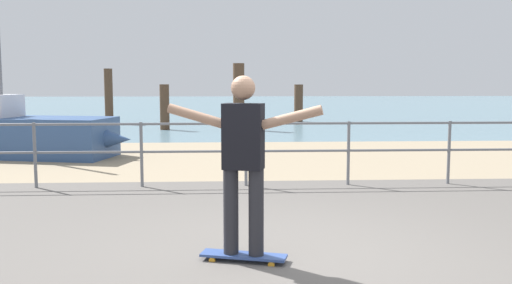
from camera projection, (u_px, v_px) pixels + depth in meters
The scene contains 10 objects.
beach_strip at pixel (254, 158), 12.18m from camera, with size 24.00×6.00×0.04m, color tan.
sea_surface at pixel (236, 105), 39.97m from camera, with size 72.00×50.00×0.04m, color slate.
railing_fence at pixel (194, 144), 8.67m from camera, with size 11.64×0.05×1.05m.
sailboat at pixel (21, 134), 12.18m from camera, with size 5.07×2.35×4.42m.
skateboard at pixel (244, 256), 5.07m from camera, with size 0.82×0.41×0.08m.
skateboarder at pixel (243, 155), 4.97m from camera, with size 1.42×0.48×1.65m.
groyne_post_1 at pixel (109, 96), 22.07m from camera, with size 0.33×0.33×2.22m, color #513826.
groyne_post_2 at pixel (165, 107), 19.10m from camera, with size 0.33×0.33×1.60m, color #513826.
groyne_post_3 at pixel (239, 97), 19.20m from camera, with size 0.40×0.40×2.34m, color #513826.
groyne_post_4 at pixel (299, 103), 23.03m from camera, with size 0.37×0.37×1.58m, color #513826.
Camera 1 is at (-0.59, -5.05, 1.67)m, focal length 38.33 mm.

